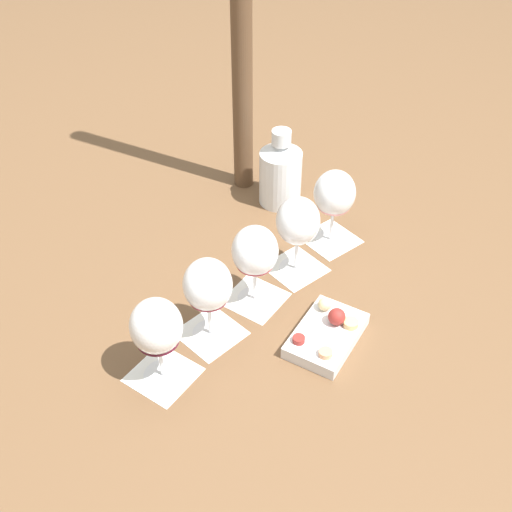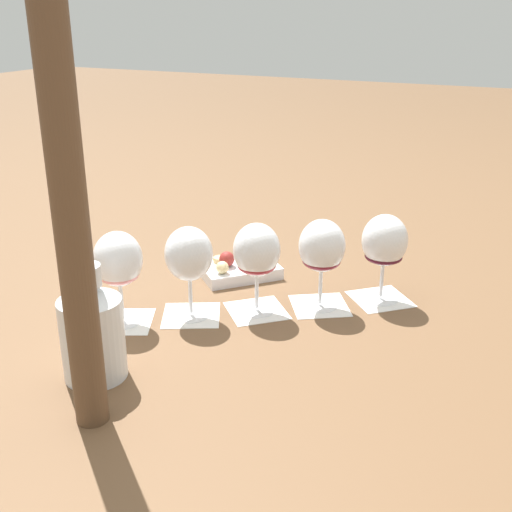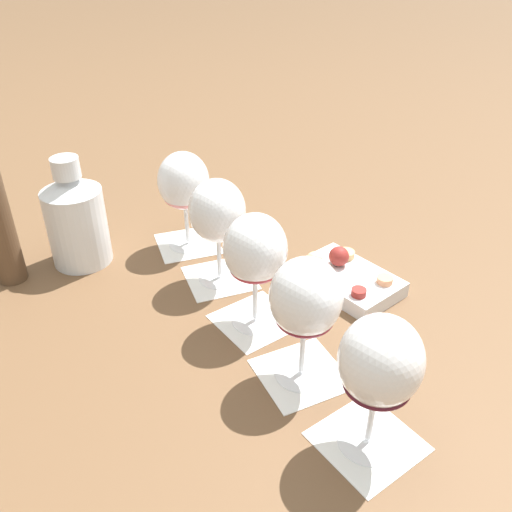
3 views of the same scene
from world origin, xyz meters
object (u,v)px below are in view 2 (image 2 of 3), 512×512
ceramic_vase (92,330)px  umbrella_pole (58,101)px  wine_glass_2 (254,254)px  wine_glass_0 (118,263)px  wine_glass_1 (189,258)px  snack_dish (238,269)px  wine_glass_4 (384,244)px  wine_glass_3 (322,250)px

ceramic_vase → umbrella_pole: size_ratio=0.21×
ceramic_vase → wine_glass_2: bearing=67.5°
umbrella_pole → wine_glass_0: bearing=117.9°
wine_glass_0 → wine_glass_1: size_ratio=1.00×
wine_glass_0 → snack_dish: wine_glass_0 is taller
wine_glass_0 → snack_dish: 0.32m
snack_dish → wine_glass_2: bearing=-53.3°
wine_glass_0 → umbrella_pole: size_ratio=0.20×
wine_glass_1 → umbrella_pole: (0.04, -0.35, 0.34)m
wine_glass_1 → wine_glass_4: size_ratio=1.00×
snack_dish → wine_glass_0: bearing=-109.4°
wine_glass_1 → wine_glass_2: bearing=34.1°
wine_glass_4 → ceramic_vase: (-0.34, -0.48, -0.04)m
snack_dish → umbrella_pole: (0.04, -0.56, 0.44)m
wine_glass_4 → snack_dish: 0.33m
wine_glass_4 → ceramic_vase: size_ratio=0.92×
wine_glass_4 → umbrella_pole: 0.72m
wine_glass_0 → wine_glass_4: size_ratio=1.00×
wine_glass_3 → umbrella_pole: umbrella_pole is taller
wine_glass_2 → snack_dish: bearing=126.7°
wine_glass_2 → wine_glass_4: same height
wine_glass_1 → wine_glass_3: same height
wine_glass_0 → wine_glass_3: same height
wine_glass_1 → ceramic_vase: size_ratio=0.92×
wine_glass_2 → ceramic_vase: size_ratio=0.92×
wine_glass_0 → wine_glass_3: size_ratio=1.00×
wine_glass_0 → snack_dish: size_ratio=0.92×
wine_glass_0 → wine_glass_1: 0.13m
wine_glass_3 → wine_glass_4: 0.13m
wine_glass_2 → wine_glass_4: 0.26m
wine_glass_2 → ceramic_vase: ceramic_vase is taller
wine_glass_2 → umbrella_pole: bearing=-98.6°
wine_glass_0 → snack_dish: bearing=70.6°
wine_glass_0 → snack_dish: (0.10, 0.29, -0.10)m
ceramic_vase → snack_dish: 0.47m
wine_glass_2 → umbrella_pole: size_ratio=0.20×
wine_glass_1 → snack_dish: bearing=90.7°
wine_glass_1 → wine_glass_3: 0.26m
wine_glass_1 → snack_dish: size_ratio=0.92×
wine_glass_4 → umbrella_pole: size_ratio=0.20×
wine_glass_2 → snack_dish: size_ratio=0.92×
wine_glass_0 → umbrella_pole: 0.46m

